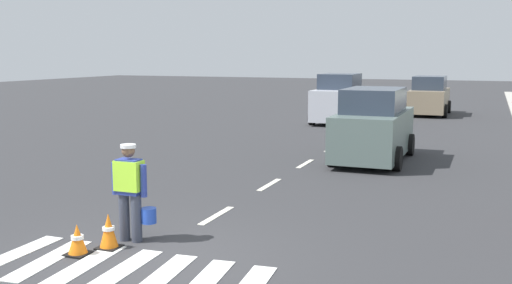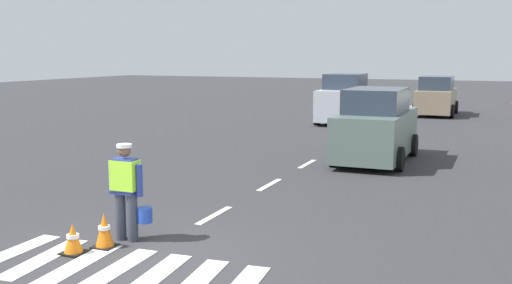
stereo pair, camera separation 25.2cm
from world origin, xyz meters
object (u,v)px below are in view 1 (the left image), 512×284
road_worker (131,188)px  traffic_cone_near (77,240)px  car_outgoing_far (429,97)px  car_oncoming_second (339,100)px  traffic_cone_far (109,231)px  car_outgoing_ahead (374,127)px

road_worker → traffic_cone_near: (-0.41, -0.92, -0.68)m
car_outgoing_far → car_oncoming_second: car_oncoming_second is taller
road_worker → traffic_cone_near: bearing=-114.0°
road_worker → car_oncoming_second: 18.52m
traffic_cone_near → car_oncoming_second: (-0.52, 19.42, 0.81)m
road_worker → car_outgoing_far: (2.58, 23.99, 0.01)m
traffic_cone_far → car_outgoing_ahead: size_ratio=0.14×
car_outgoing_far → road_worker: bearing=-96.1°
car_outgoing_ahead → traffic_cone_far: bearing=-104.5°
traffic_cone_near → car_outgoing_ahead: car_outgoing_ahead is taller
traffic_cone_far → car_outgoing_far: car_outgoing_far is taller
road_worker → car_outgoing_ahead: car_outgoing_ahead is taller
traffic_cone_near → traffic_cone_far: bearing=58.6°
traffic_cone_near → car_oncoming_second: bearing=91.5°
traffic_cone_far → car_outgoing_ahead: (2.51, 9.71, 0.72)m
traffic_cone_near → car_oncoming_second: car_oncoming_second is taller
car_outgoing_ahead → car_outgoing_far: bearing=89.2°
road_worker → car_oncoming_second: bearing=92.9°
traffic_cone_near → road_worker: bearing=66.0°
traffic_cone_near → car_outgoing_far: bearing=83.2°
road_worker → car_outgoing_ahead: bearing=75.6°
road_worker → traffic_cone_far: size_ratio=2.84×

